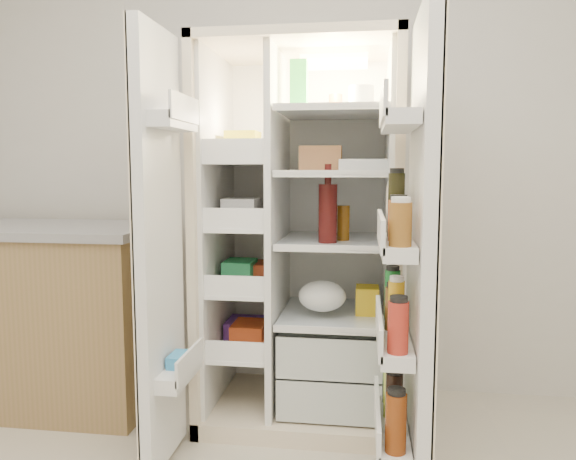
# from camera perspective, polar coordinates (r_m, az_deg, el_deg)

# --- Properties ---
(wall_back) EXTENTS (4.00, 0.02, 2.70)m
(wall_back) POSITION_cam_1_polar(r_m,az_deg,el_deg) (3.00, 3.16, 8.88)
(wall_back) COLOR beige
(wall_back) RESTS_ON floor
(refrigerator) EXTENTS (0.92, 0.70, 1.80)m
(refrigerator) POSITION_cam_1_polar(r_m,az_deg,el_deg) (2.70, 1.86, -3.74)
(refrigerator) COLOR beige
(refrigerator) RESTS_ON floor
(freezer_door) EXTENTS (0.15, 0.40, 1.72)m
(freezer_door) POSITION_cam_1_polar(r_m,az_deg,el_deg) (2.22, -13.23, -2.29)
(freezer_door) COLOR white
(freezer_door) RESTS_ON floor
(fridge_door) EXTENTS (0.17, 0.58, 1.72)m
(fridge_door) POSITION_cam_1_polar(r_m,az_deg,el_deg) (1.99, 13.16, -4.03)
(fridge_door) COLOR white
(fridge_door) RESTS_ON floor
(kitchen_counter) EXTENTS (1.29, 0.68, 0.93)m
(kitchen_counter) POSITION_cam_1_polar(r_m,az_deg,el_deg) (3.16, -24.68, -7.92)
(kitchen_counter) COLOR olive
(kitchen_counter) RESTS_ON floor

